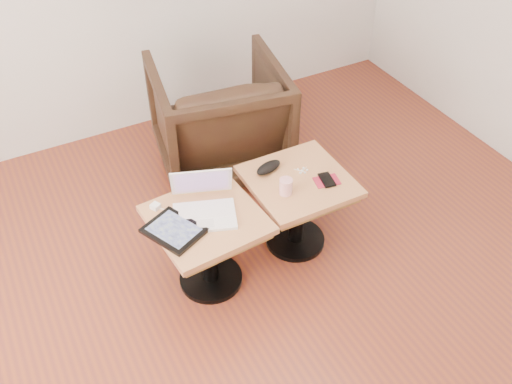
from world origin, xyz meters
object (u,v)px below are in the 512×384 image
striped_cup (286,186)px  laptop (204,205)px  armchair (219,117)px  side_table_right (298,196)px  side_table_left (208,234)px

striped_cup → laptop: bearing=170.3°
laptop → striped_cup: 0.43m
laptop → armchair: 1.01m
laptop → side_table_right: bearing=19.1°
laptop → striped_cup: laptop is taller
laptop → striped_cup: (0.43, -0.07, 0.00)m
striped_cup → side_table_right: bearing=28.3°
side_table_left → laptop: (0.01, 0.05, 0.16)m
laptop → armchair: (0.49, 0.87, -0.15)m
side_table_left → armchair: armchair is taller
striped_cup → armchair: (0.06, 0.94, -0.15)m
striped_cup → armchair: armchair is taller
side_table_right → striped_cup: striped_cup is taller
striped_cup → armchair: bearing=86.6°
side_table_right → striped_cup: (-0.12, -0.06, 0.16)m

